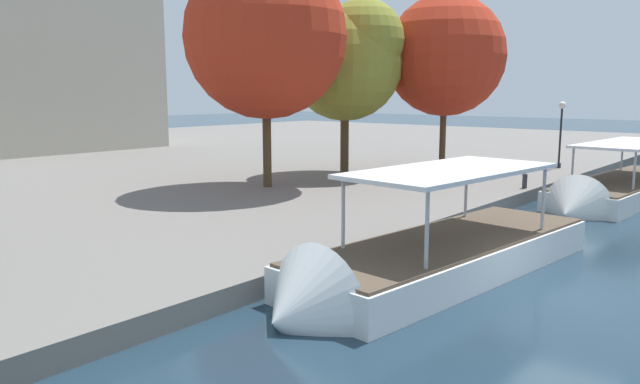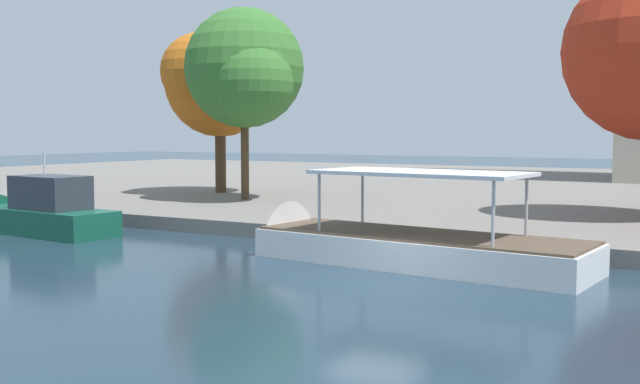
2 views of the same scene
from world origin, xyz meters
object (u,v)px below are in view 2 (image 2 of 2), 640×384
tree_2 (248,71)px  tree_5 (213,78)px  motor_yacht_1 (36,216)px  tour_boat_2 (389,249)px

tree_2 → tree_5: (-4.60, 2.92, -0.04)m
tree_2 → tree_5: bearing=147.6°
motor_yacht_1 → tree_2: bearing=-99.0°
tree_2 → tree_5: size_ratio=1.03×
tour_boat_2 → tree_5: tree_5 is taller
motor_yacht_1 → tree_2: (2.92, 11.61, 6.84)m
tree_2 → tree_5: 5.45m
tour_boat_2 → tree_2: 18.44m
tree_5 → motor_yacht_1: bearing=-83.4°
motor_yacht_1 → tree_5: 16.13m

